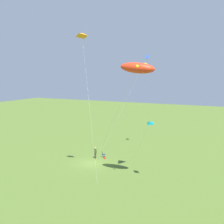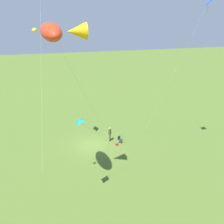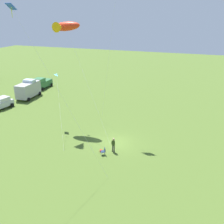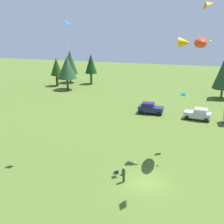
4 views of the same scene
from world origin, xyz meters
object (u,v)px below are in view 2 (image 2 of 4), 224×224
kite_diamond_blue (202,15)px  kite_delta_teal (79,121)px  person_kite_flyer (110,133)px  folding_chair (120,139)px  backpack_on_grass (117,144)px  kite_large_fish (58,32)px

kite_diamond_blue → kite_delta_teal: kite_diamond_blue is taller
kite_diamond_blue → kite_delta_teal: bearing=21.5°
person_kite_flyer → kite_diamond_blue: bearing=-11.2°
folding_chair → backpack_on_grass: size_ratio=2.56×
backpack_on_grass → kite_diamond_blue: 16.41m
kite_large_fish → backpack_on_grass: bearing=-131.0°
folding_chair → kite_delta_teal: 12.91m
kite_large_fish → kite_delta_teal: kite_large_fish is taller
person_kite_flyer → kite_large_fish: size_ratio=0.12×
person_kite_flyer → kite_diamond_blue: size_ratio=0.11×
kite_diamond_blue → kite_delta_teal: size_ratio=2.11×
kite_large_fish → person_kite_flyer: bearing=-124.3°
backpack_on_grass → folding_chair: bearing=-133.3°
backpack_on_grass → kite_delta_teal: (5.58, 8.62, 7.05)m
backpack_on_grass → kite_diamond_blue: kite_diamond_blue is taller
kite_large_fish → kite_diamond_blue: bearing=-163.9°
folding_chair → kite_large_fish: size_ratio=0.06×
folding_chair → kite_large_fish: 16.84m
backpack_on_grass → kite_delta_teal: bearing=57.1°
kite_diamond_blue → person_kite_flyer: bearing=-33.4°
folding_chair → kite_delta_teal: (6.12, 9.19, 6.68)m
folding_chair → kite_diamond_blue: (-6.58, 4.20, 13.96)m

